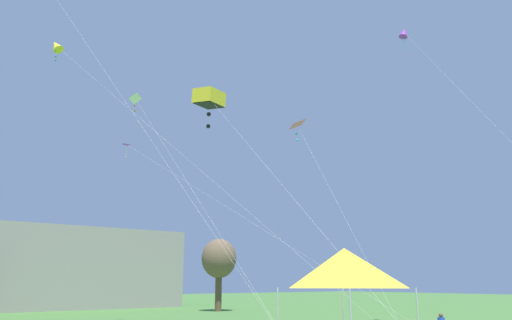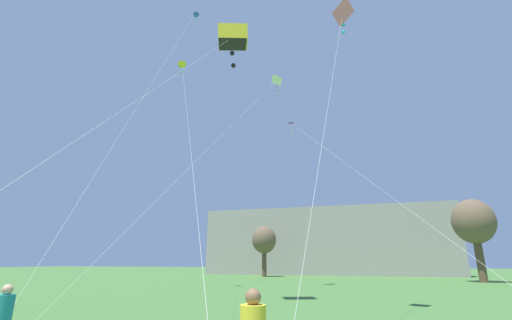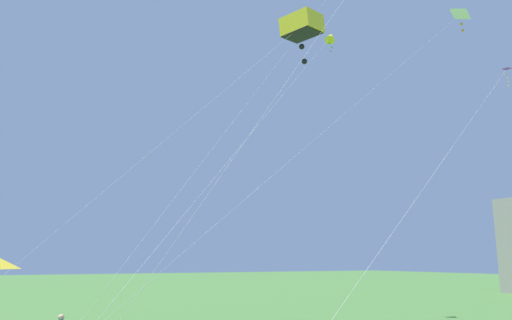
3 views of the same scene
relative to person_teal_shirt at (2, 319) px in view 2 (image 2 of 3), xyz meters
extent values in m
cube|color=gray|center=(2.02, 48.33, 3.97)|extent=(35.47, 8.76, 9.55)
cylinder|color=brown|center=(18.03, 33.00, 1.19)|extent=(0.72, 0.72, 3.99)
ellipsoid|color=brown|center=(18.03, 33.00, 4.93)|extent=(3.91, 3.91, 4.35)
cylinder|color=brown|center=(-5.05, 38.72, 0.82)|extent=(0.59, 0.59, 3.23)
ellipsoid|color=brown|center=(-5.05, 38.72, 3.84)|extent=(3.17, 3.17, 3.53)
sphere|color=#896042|center=(5.72, -0.83, 0.66)|extent=(0.23, 0.23, 0.23)
cylinder|color=teal|center=(0.00, 0.00, 0.19)|extent=(0.35, 0.35, 0.58)
sphere|color=tan|center=(0.00, 0.00, 0.57)|extent=(0.22, 0.22, 0.22)
cylinder|color=silver|center=(1.50, 2.22, 6.15)|extent=(0.33, 14.28, 13.91)
cube|color=yellow|center=(1.34, 9.35, 13.11)|extent=(1.98, 1.91, 1.05)
cube|color=black|center=(1.34, 9.35, 12.65)|extent=(1.87, 1.73, 0.22)
sphere|color=black|center=(1.34, 9.33, 12.07)|extent=(0.25, 0.25, 0.25)
sphere|color=black|center=(1.38, 9.43, 11.36)|extent=(0.25, 0.25, 0.25)
cylinder|color=silver|center=(0.65, 10.10, 7.75)|extent=(1.39, 20.09, 17.10)
pyramid|color=white|center=(1.34, 20.17, 16.36)|extent=(0.98, 1.13, 0.57)
sphere|color=orange|center=(1.32, 20.16, 15.69)|extent=(0.15, 0.15, 0.15)
sphere|color=orange|center=(1.38, 20.15, 15.28)|extent=(0.15, 0.15, 0.15)
cylinder|color=silver|center=(-3.96, 10.66, 12.89)|extent=(7.53, 21.68, 27.38)
cone|color=blue|center=(-7.71, 21.49, 26.58)|extent=(0.82, 0.86, 1.00)
sphere|color=green|center=(-7.72, 21.45, 26.17)|extent=(0.10, 0.10, 0.10)
sphere|color=green|center=(-7.66, 21.52, 25.90)|extent=(0.10, 0.10, 0.10)
sphere|color=green|center=(-7.63, 21.47, 25.62)|extent=(0.10, 0.10, 0.10)
sphere|color=green|center=(-7.66, 21.57, 25.34)|extent=(0.10, 0.10, 0.10)
cylinder|color=silver|center=(-0.24, 7.54, 8.13)|extent=(11.29, 17.58, 17.87)
cone|color=yellow|center=(-5.88, 16.33, 17.07)|extent=(1.03, 1.14, 1.07)
sphere|color=green|center=(-5.93, 16.25, 16.63)|extent=(0.11, 0.11, 0.11)
sphere|color=green|center=(-5.84, 16.38, 16.33)|extent=(0.11, 0.11, 0.11)
sphere|color=green|center=(-5.84, 16.26, 16.02)|extent=(0.11, 0.11, 0.11)
cylinder|color=silver|center=(6.65, 12.00, 6.23)|extent=(9.35, 21.67, 14.06)
pyramid|color=purple|center=(1.99, 22.83, 13.30)|extent=(0.70, 0.72, 0.18)
sphere|color=yellow|center=(1.90, 22.76, 12.92)|extent=(0.08, 0.08, 0.08)
sphere|color=yellow|center=(2.03, 22.81, 12.68)|extent=(0.08, 0.08, 0.08)
sphere|color=yellow|center=(2.02, 22.78, 12.44)|extent=(0.08, 0.08, 0.08)
sphere|color=yellow|center=(2.00, 22.79, 12.21)|extent=(0.08, 0.08, 0.08)
cylinder|color=silver|center=(6.68, 3.73, 5.75)|extent=(1.28, 8.73, 13.11)
pyramid|color=pink|center=(7.30, 8.12, 12.37)|extent=(1.04, 1.27, 0.63)
sphere|color=#2DBCD1|center=(7.30, 8.16, 11.66)|extent=(0.16, 0.16, 0.16)
sphere|color=#2DBCD1|center=(7.28, 8.05, 11.22)|extent=(0.16, 0.16, 0.16)
camera|label=1|loc=(-13.74, -14.63, 2.40)|focal=35.00mm
camera|label=2|loc=(7.29, -5.88, 1.16)|focal=24.00mm
camera|label=3|loc=(19.22, -2.34, 2.56)|focal=35.00mm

